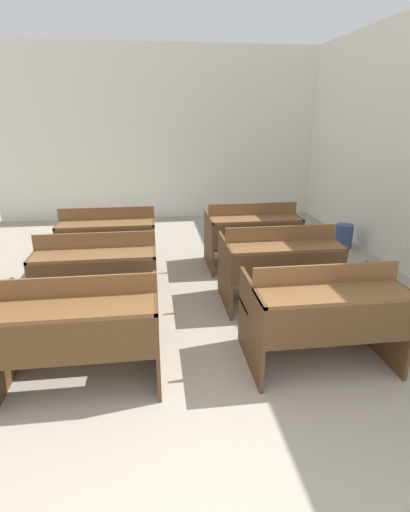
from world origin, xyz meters
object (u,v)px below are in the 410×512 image
object	(u,v)px
bench_front_left	(79,326)
bench_third_right	(252,233)
bench_front_right	(322,311)
bench_second_left	(98,271)
bench_second_right	(279,262)
bench_third_left	(109,238)
wastepaper_bin	(344,236)

from	to	relation	value
bench_front_left	bench_third_right	xyz separation A→B (m)	(1.86, 2.25, 0.00)
bench_front_left	bench_front_right	bearing A→B (deg)	-0.14
bench_front_right	bench_second_left	xyz separation A→B (m)	(-1.88, 1.12, 0.00)
bench_second_left	bench_front_right	bearing A→B (deg)	-30.77
bench_second_right	bench_third_right	xyz separation A→B (m)	(-0.02, 1.13, 0.00)
bench_front_right	bench_second_right	bearing A→B (deg)	90.36
bench_front_right	bench_second_right	distance (m)	1.12
bench_second_left	bench_third_right	distance (m)	2.17
bench_third_left	bench_third_right	xyz separation A→B (m)	(1.86, 0.01, 0.00)
bench_third_left	bench_third_right	bearing A→B (deg)	0.17
bench_front_left	bench_second_left	bearing A→B (deg)	89.83
bench_third_right	wastepaper_bin	size ratio (longest dim) A/B	3.24
bench_front_left	bench_third_left	world-z (taller)	same
bench_second_left	bench_third_left	size ratio (longest dim) A/B	1.00
bench_front_right	wastepaper_bin	size ratio (longest dim) A/B	3.24
bench_second_left	wastepaper_bin	world-z (taller)	bench_second_left
wastepaper_bin	bench_second_right	bearing A→B (deg)	-132.51
bench_front_left	bench_third_right	world-z (taller)	same
bench_front_left	wastepaper_bin	xyz separation A→B (m)	(3.47, 2.86, -0.29)
bench_front_right	bench_third_right	distance (m)	2.25
bench_second_right	bench_front_right	bearing A→B (deg)	-89.64
bench_second_left	wastepaper_bin	xyz separation A→B (m)	(3.47, 1.74, -0.29)
bench_third_left	wastepaper_bin	distance (m)	3.54
bench_front_left	bench_second_right	distance (m)	2.18
bench_second_left	bench_third_left	world-z (taller)	same
bench_second_right	wastepaper_bin	xyz separation A→B (m)	(1.60, 1.74, -0.29)
bench_third_left	bench_third_right	world-z (taller)	same
bench_second_right	bench_third_right	size ratio (longest dim) A/B	1.00
bench_front_left	wastepaper_bin	size ratio (longest dim) A/B	3.24
wastepaper_bin	bench_third_left	bearing A→B (deg)	-169.94
bench_front_left	bench_second_right	xyz separation A→B (m)	(1.88, 1.11, 0.00)
bench_front_right	bench_third_left	distance (m)	2.93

